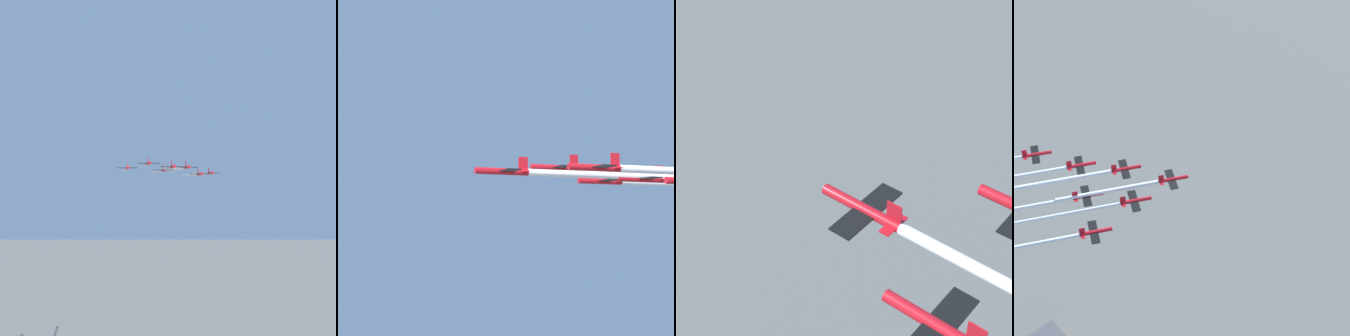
{
  "view_description": "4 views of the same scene",
  "coord_description": "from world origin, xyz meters",
  "views": [
    {
      "loc": [
        -152.89,
        54.07,
        118.19
      ],
      "look_at": [
        -1.98,
        -53.96,
        124.7
      ],
      "focal_mm": 50.0,
      "sensor_mm": 36.0,
      "label": 1
    },
    {
      "loc": [
        -108.65,
        -149.14,
        111.18
      ],
      "look_at": [
        -4.43,
        -57.78,
        125.57
      ],
      "focal_mm": 85.0,
      "sensor_mm": 36.0,
      "label": 2
    },
    {
      "loc": [
        4.96,
        -106.67,
        171.16
      ],
      "look_at": [
        -6.24,
        -48.99,
        125.02
      ],
      "focal_mm": 70.0,
      "sensor_mm": 36.0,
      "label": 3
    },
    {
      "loc": [
        98.26,
        59.97,
        277.68
      ],
      "look_at": [
        -6.3,
        -54.84,
        128.73
      ],
      "focal_mm": 70.0,
      "sensor_mm": 36.0,
      "label": 4
    }
  ],
  "objects": [
    {
      "name": "jet_0",
      "position": [
        -2.71,
        -55.76,
        125.27
      ],
      "size": [
        9.74,
        9.53,
        3.37
      ],
      "rotation": [
        0.0,
        0.0,
        1.08
      ],
      "color": "red"
    },
    {
      "name": "jet_1",
      "position": [
        5.93,
        -69.8,
        125.66
      ],
      "size": [
        9.74,
        9.53,
        3.37
      ],
      "rotation": [
        0.0,
        0.0,
        1.08
      ],
      "color": "red"
    }
  ]
}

